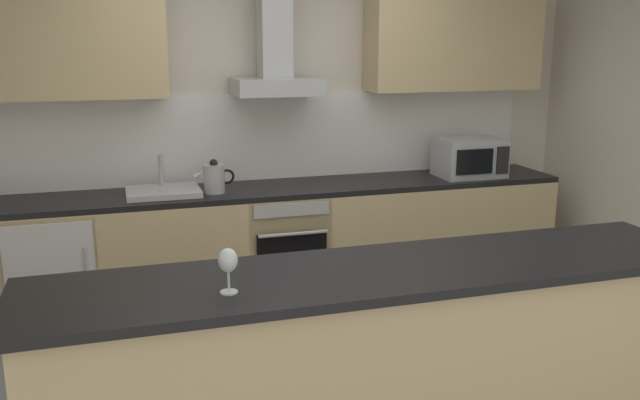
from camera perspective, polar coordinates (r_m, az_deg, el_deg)
ground at (r=3.92m, az=2.00°, el=-16.49°), size 5.94×4.57×0.02m
wall_back at (r=5.22m, az=-4.49°, el=6.29°), size 5.94×0.12×2.60m
backsplash_tile at (r=5.16m, az=-4.30°, el=5.42°), size 4.20×0.02×0.66m
counter_back at (r=5.04m, az=-3.37°, el=-3.87°), size 4.34×0.60×0.90m
counter_island at (r=3.06m, az=5.16°, el=-14.58°), size 3.00×0.64×1.01m
upper_cabinets at (r=4.95m, az=-4.03°, el=12.99°), size 4.29×0.32×0.70m
oven at (r=5.01m, az=-3.20°, el=-3.84°), size 0.60×0.62×0.80m
refrigerator at (r=4.91m, az=-21.58°, el=-5.58°), size 0.58×0.60×0.85m
microwave at (r=5.40m, az=12.59°, el=3.55°), size 0.50×0.38×0.30m
sink at (r=4.78m, az=-13.18°, el=0.79°), size 0.50×0.40×0.26m
kettle at (r=4.75m, az=-8.97°, el=1.86°), size 0.29×0.15×0.24m
range_hood at (r=4.91m, az=-3.77°, el=11.56°), size 0.62×0.45×0.72m
wine_glass at (r=2.56m, az=-7.82°, el=-5.25°), size 0.08×0.08×0.18m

